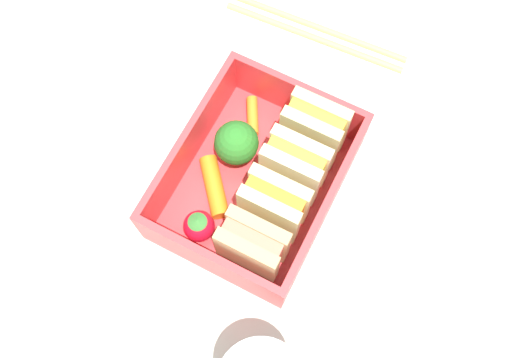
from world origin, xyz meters
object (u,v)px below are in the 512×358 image
object	(u,v)px
sandwich_left	(314,130)
carrot_stick_far_left	(253,116)
chopstick_pair	(316,31)
sandwich_center	(274,205)
folded_napkin	(115,82)
sandwich_center_left	(294,167)
strawberry_far_left	(199,226)
sandwich_center_right	(253,246)
carrot_stick_left	(214,187)
broccoli_floret	(236,143)

from	to	relation	value
sandwich_left	carrot_stick_far_left	world-z (taller)	sandwich_left
sandwich_left	chopstick_pair	world-z (taller)	sandwich_left
sandwich_center	folded_napkin	world-z (taller)	sandwich_center
sandwich_center_left	sandwich_center	bearing A→B (deg)	0.00
sandwich_left	sandwich_center_left	xyz separation A→B (cm)	(3.76, 0.00, 0.00)
strawberry_far_left	folded_napkin	world-z (taller)	strawberry_far_left
sandwich_center_right	carrot_stick_far_left	size ratio (longest dim) A/B	1.75
carrot_stick_left	sandwich_center	bearing A→B (deg)	91.67
broccoli_floret	sandwich_center_left	bearing A→B (deg)	91.62
sandwich_left	folded_napkin	size ratio (longest dim) A/B	0.56
broccoli_floret	folded_napkin	distance (cm)	14.79
sandwich_center_right	carrot_stick_left	distance (cm)	7.06
sandwich_center_left	sandwich_center_right	size ratio (longest dim) A/B	1.00
broccoli_floret	chopstick_pair	distance (cm)	16.08
sandwich_center	carrot_stick_left	world-z (taller)	sandwich_center
sandwich_center_left	strawberry_far_left	distance (cm)	9.30
broccoli_floret	folded_napkin	xyz separation A→B (cm)	(-1.74, -14.20, -3.72)
carrot_stick_far_left	strawberry_far_left	bearing A→B (deg)	4.52
strawberry_far_left	chopstick_pair	size ratio (longest dim) A/B	0.17
sandwich_center_left	sandwich_center_right	xyz separation A→B (cm)	(7.52, 0.00, 0.00)
sandwich_center	folded_napkin	distance (cm)	20.70
sandwich_left	strawberry_far_left	distance (cm)	12.59
sandwich_center_left	carrot_stick_far_left	distance (cm)	7.41
strawberry_far_left	broccoli_floret	bearing A→B (deg)	-176.79
chopstick_pair	folded_napkin	world-z (taller)	chopstick_pair
sandwich_center	carrot_stick_far_left	xyz separation A→B (cm)	(-7.48, -5.83, -2.66)
sandwich_center	strawberry_far_left	world-z (taller)	sandwich_center
sandwich_left	folded_napkin	bearing A→B (deg)	-83.68
carrot_stick_far_left	chopstick_pair	distance (cm)	11.91
chopstick_pair	carrot_stick_far_left	bearing A→B (deg)	-4.63
strawberry_far_left	chopstick_pair	distance (cm)	23.33
sandwich_center_right	carrot_stick_left	bearing A→B (deg)	-122.78
carrot_stick_left	chopstick_pair	bearing A→B (deg)	177.90
broccoli_floret	folded_napkin	size ratio (longest dim) A/B	0.42
sandwich_center_left	chopstick_pair	xyz separation A→B (cm)	(-15.52, -4.87, -4.02)
strawberry_far_left	folded_napkin	bearing A→B (deg)	-122.42
sandwich_center_left	carrot_stick_far_left	xyz separation A→B (cm)	(-3.72, -5.83, -2.66)
sandwich_left	sandwich_center	size ratio (longest dim) A/B	1.00
chopstick_pair	folded_napkin	size ratio (longest dim) A/B	1.66
sandwich_left	folded_napkin	world-z (taller)	sandwich_left
chopstick_pair	sandwich_center_right	bearing A→B (deg)	11.94
sandwich_center_right	chopstick_pair	distance (cm)	23.89
sandwich_center_left	chopstick_pair	size ratio (longest dim) A/B	0.34
sandwich_center_left	sandwich_center_right	distance (cm)	7.52
carrot_stick_far_left	sandwich_left	bearing A→B (deg)	90.35
carrot_stick_left	chopstick_pair	xyz separation A→B (cm)	(-19.44, 0.71, -1.63)
sandwich_center_right	chopstick_pair	size ratio (longest dim) A/B	0.34
carrot_stick_left	strawberry_far_left	distance (cm)	3.89
sandwich_left	sandwich_center	bearing A→B (deg)	0.00
carrot_stick_far_left	folded_napkin	world-z (taller)	carrot_stick_far_left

